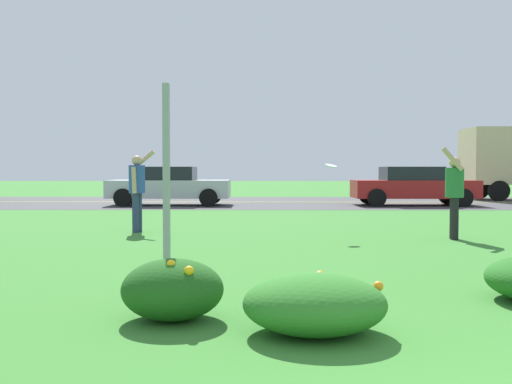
{
  "coord_description": "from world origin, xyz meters",
  "views": [
    {
      "loc": [
        -1.94,
        -1.38,
        1.3
      ],
      "look_at": [
        -2.06,
        8.17,
        0.94
      ],
      "focal_mm": 39.96,
      "sensor_mm": 36.0,
      "label": 1
    }
  ],
  "objects_px": {
    "frisbee_white": "(331,166)",
    "car_silver_center_left": "(169,186)",
    "person_catcher_green_shirt": "(454,190)",
    "person_thrower_blue_shirt": "(137,186)",
    "car_red_center_right": "(413,186)",
    "sign_post_near_path": "(166,185)"
  },
  "relations": [
    {
      "from": "frisbee_white",
      "to": "car_red_center_right",
      "type": "distance_m",
      "value": 11.25
    },
    {
      "from": "person_catcher_green_shirt",
      "to": "car_silver_center_left",
      "type": "relative_size",
      "value": 0.39
    },
    {
      "from": "person_catcher_green_shirt",
      "to": "car_red_center_right",
      "type": "relative_size",
      "value": 0.39
    },
    {
      "from": "person_thrower_blue_shirt",
      "to": "car_silver_center_left",
      "type": "distance_m",
      "value": 9.42
    },
    {
      "from": "person_catcher_green_shirt",
      "to": "person_thrower_blue_shirt",
      "type": "bearing_deg",
      "value": 169.25
    },
    {
      "from": "sign_post_near_path",
      "to": "car_silver_center_left",
      "type": "height_order",
      "value": "sign_post_near_path"
    },
    {
      "from": "car_red_center_right",
      "to": "frisbee_white",
      "type": "bearing_deg",
      "value": -112.58
    },
    {
      "from": "person_catcher_green_shirt",
      "to": "frisbee_white",
      "type": "relative_size",
      "value": 7.15
    },
    {
      "from": "car_silver_center_left",
      "to": "person_catcher_green_shirt",
      "type": "bearing_deg",
      "value": -55.88
    },
    {
      "from": "sign_post_near_path",
      "to": "person_catcher_green_shirt",
      "type": "relative_size",
      "value": 1.3
    },
    {
      "from": "sign_post_near_path",
      "to": "car_red_center_right",
      "type": "xyz_separation_m",
      "value": [
        6.71,
        14.95,
        -0.4
      ]
    },
    {
      "from": "frisbee_white",
      "to": "car_silver_center_left",
      "type": "bearing_deg",
      "value": 115.09
    },
    {
      "from": "car_silver_center_left",
      "to": "car_red_center_right",
      "type": "xyz_separation_m",
      "value": [
        9.16,
        0.0,
        0.0
      ]
    },
    {
      "from": "person_catcher_green_shirt",
      "to": "car_silver_center_left",
      "type": "distance_m",
      "value": 12.77
    },
    {
      "from": "sign_post_near_path",
      "to": "car_red_center_right",
      "type": "distance_m",
      "value": 16.39
    },
    {
      "from": "person_thrower_blue_shirt",
      "to": "car_red_center_right",
      "type": "relative_size",
      "value": 0.39
    },
    {
      "from": "person_thrower_blue_shirt",
      "to": "frisbee_white",
      "type": "xyz_separation_m",
      "value": [
        3.97,
        -0.99,
        0.42
      ]
    },
    {
      "from": "sign_post_near_path",
      "to": "car_silver_center_left",
      "type": "bearing_deg",
      "value": 99.31
    },
    {
      "from": "frisbee_white",
      "to": "car_red_center_right",
      "type": "relative_size",
      "value": 0.05
    },
    {
      "from": "car_silver_center_left",
      "to": "person_thrower_blue_shirt",
      "type": "bearing_deg",
      "value": -84.64
    },
    {
      "from": "frisbee_white",
      "to": "car_silver_center_left",
      "type": "xyz_separation_m",
      "value": [
        -4.85,
        10.37,
        -0.65
      ]
    },
    {
      "from": "sign_post_near_path",
      "to": "person_thrower_blue_shirt",
      "type": "height_order",
      "value": "sign_post_near_path"
    }
  ]
}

